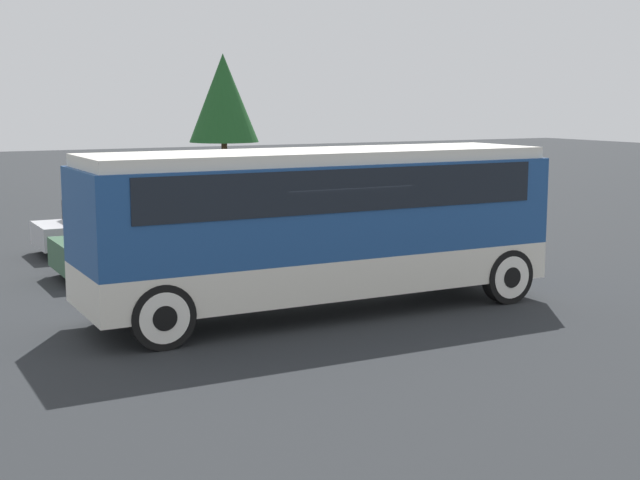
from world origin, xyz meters
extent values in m
plane|color=#26282B|center=(0.00, 0.00, 0.00)|extent=(120.00, 120.00, 0.00)
cube|color=silver|center=(0.00, 0.00, 0.83)|extent=(9.09, 2.43, 0.73)
cube|color=navy|center=(0.00, 0.00, 2.04)|extent=(9.09, 2.43, 1.70)
cube|color=black|center=(0.00, 0.00, 2.46)|extent=(8.00, 2.47, 0.76)
cube|color=silver|center=(0.00, 0.00, 3.00)|extent=(8.91, 2.24, 0.22)
cube|color=navy|center=(4.40, 0.00, 1.80)|extent=(0.36, 2.33, 1.94)
cylinder|color=black|center=(3.67, -1.11, 0.55)|extent=(1.09, 0.28, 1.09)
cylinder|color=silver|center=(3.67, -1.11, 0.55)|extent=(0.85, 0.30, 0.85)
cylinder|color=black|center=(3.67, -1.11, 0.55)|extent=(0.42, 0.32, 0.42)
cylinder|color=black|center=(3.67, 1.11, 0.55)|extent=(1.09, 0.28, 1.09)
cylinder|color=silver|center=(3.67, 1.11, 0.55)|extent=(0.85, 0.30, 0.85)
cylinder|color=black|center=(3.67, 1.11, 0.55)|extent=(0.42, 0.32, 0.42)
cylinder|color=black|center=(-3.51, -1.11, 0.55)|extent=(1.09, 0.28, 1.09)
cylinder|color=silver|center=(-3.51, -1.11, 0.55)|extent=(0.85, 0.30, 0.85)
cylinder|color=black|center=(-3.51, -1.11, 0.55)|extent=(0.42, 0.32, 0.42)
cylinder|color=black|center=(-3.51, 1.11, 0.55)|extent=(1.09, 0.28, 1.09)
cylinder|color=silver|center=(-3.51, 1.11, 0.55)|extent=(0.85, 0.30, 0.85)
cylinder|color=black|center=(-3.51, 1.11, 0.55)|extent=(0.42, 0.32, 0.42)
cube|color=#BCBCC1|center=(-1.60, 8.73, 0.55)|extent=(4.13, 1.85, 0.60)
cube|color=black|center=(-1.76, 8.73, 1.11)|extent=(2.15, 1.67, 0.53)
cylinder|color=black|center=(0.01, 7.89, 0.33)|extent=(0.65, 0.22, 0.65)
cylinder|color=black|center=(0.01, 7.89, 0.33)|extent=(0.25, 0.26, 0.25)
cylinder|color=black|center=(0.01, 9.56, 0.33)|extent=(0.65, 0.22, 0.65)
cylinder|color=black|center=(0.01, 9.56, 0.33)|extent=(0.25, 0.26, 0.25)
cylinder|color=black|center=(-3.21, 7.89, 0.33)|extent=(0.65, 0.22, 0.65)
cylinder|color=black|center=(-3.21, 7.89, 0.33)|extent=(0.25, 0.26, 0.25)
cylinder|color=black|center=(-3.21, 9.56, 0.33)|extent=(0.65, 0.22, 0.65)
cylinder|color=black|center=(-3.21, 9.56, 0.33)|extent=(0.25, 0.26, 0.25)
cube|color=#2D5638|center=(-1.80, 5.18, 0.58)|extent=(4.22, 1.86, 0.66)
cube|color=black|center=(-1.97, 5.18, 1.17)|extent=(2.20, 1.67, 0.50)
cylinder|color=black|center=(-0.16, 4.34, 0.34)|extent=(0.67, 0.22, 0.67)
cylinder|color=black|center=(-0.16, 4.34, 0.34)|extent=(0.26, 0.26, 0.26)
cylinder|color=black|center=(-0.16, 6.02, 0.34)|extent=(0.67, 0.22, 0.67)
cylinder|color=black|center=(-0.16, 6.02, 0.34)|extent=(0.26, 0.26, 0.26)
cylinder|color=black|center=(-3.44, 4.34, 0.34)|extent=(0.67, 0.22, 0.67)
cylinder|color=black|center=(-3.44, 4.34, 0.34)|extent=(0.26, 0.26, 0.26)
cylinder|color=black|center=(-3.44, 6.02, 0.34)|extent=(0.67, 0.22, 0.67)
cylinder|color=black|center=(-3.44, 6.02, 0.34)|extent=(0.26, 0.26, 0.26)
cylinder|color=brown|center=(8.16, 25.15, 1.03)|extent=(0.28, 0.28, 2.07)
cone|color=#1E5123|center=(8.16, 25.15, 4.15)|extent=(3.31, 3.31, 4.17)
camera|label=1|loc=(-7.86, -14.81, 4.03)|focal=50.00mm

